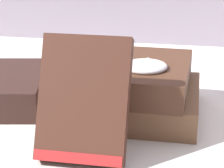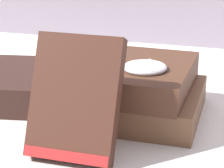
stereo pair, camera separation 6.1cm
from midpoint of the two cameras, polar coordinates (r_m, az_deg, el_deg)
ground_plane at (r=0.64m, az=3.29°, el=-4.65°), size 3.00×3.00×0.00m
book_flat_bottom at (r=0.66m, az=4.76°, el=-2.06°), size 0.19×0.17×0.04m
book_flat_top at (r=0.64m, az=4.05°, el=1.04°), size 0.18×0.17×0.04m
book_leaning_front at (r=0.53m, az=-1.25°, el=-2.31°), size 0.10×0.08×0.14m
pocket_watch at (r=0.61m, az=6.94°, el=1.99°), size 0.06×0.06×0.01m
reading_glasses at (r=0.79m, az=4.12°, el=0.50°), size 0.11×0.06×0.00m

